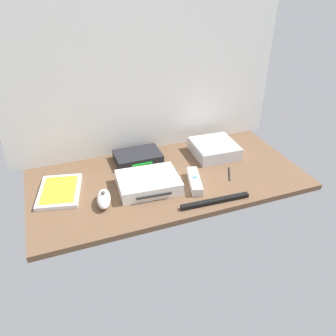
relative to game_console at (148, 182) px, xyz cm
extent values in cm
cube|color=brown|center=(8.80, 3.86, -3.20)|extent=(100.00, 48.00, 2.00)
cube|color=silver|center=(8.80, 28.46, 29.80)|extent=(110.00, 1.20, 64.00)
cube|color=white|center=(0.00, 0.03, 0.00)|extent=(22.09, 17.46, 4.40)
cube|color=#2D2D2D|center=(-0.58, -8.15, 0.00)|extent=(12.01, 1.45, 0.80)
cube|color=silver|center=(32.60, 13.56, 0.30)|extent=(17.72, 17.72, 5.00)
cube|color=silver|center=(32.60, 13.56, 2.95)|extent=(17.01, 17.01, 0.30)
cube|color=white|center=(-29.68, 7.61, -1.50)|extent=(17.44, 21.52, 1.40)
cube|color=gold|center=(-29.68, 7.61, -0.72)|extent=(14.47, 18.39, 0.16)
cube|color=black|center=(1.86, 19.54, -0.50)|extent=(18.04, 12.07, 3.40)
cube|color=#19D833|center=(1.83, 13.34, -0.50)|extent=(8.00, 0.43, 0.60)
cube|color=white|center=(16.00, -3.99, -0.70)|extent=(7.48, 15.22, 3.00)
cylinder|color=#387FDB|center=(16.00, -3.99, 1.00)|extent=(1.40, 1.40, 0.40)
ellipsoid|color=white|center=(-16.48, -3.80, -0.20)|extent=(6.34, 10.68, 4.00)
sphere|color=#4C4C4C|center=(-16.48, -3.80, 2.20)|extent=(1.40, 1.40, 1.40)
cube|color=black|center=(17.99, -16.15, -1.50)|extent=(24.06, 2.92, 1.40)
cylinder|color=black|center=(31.03, -2.27, -1.85)|extent=(4.79, 8.30, 0.70)
camera|label=1|loc=(-28.34, -95.49, 67.25)|focal=36.65mm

